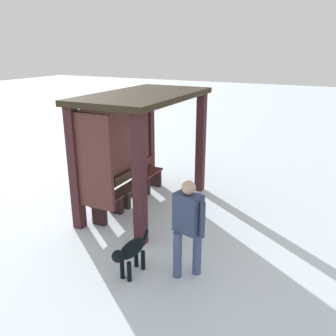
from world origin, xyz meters
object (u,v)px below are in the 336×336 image
bench_center_inside (130,191)px  dog (131,252)px  bench_left_inside (107,205)px  person_walking (188,222)px  bus_shelter (134,128)px  bench_right_inside (149,177)px

bench_center_inside → dog: bench_center_inside is taller
bench_left_inside → person_walking: bearing=-115.0°
bench_left_inside → dog: size_ratio=0.90×
bench_left_inside → person_walking: person_walking is taller
bus_shelter → bench_right_inside: size_ratio=4.11×
dog → person_walking: bearing=-63.1°
bench_left_inside → bench_right_inside: bearing=-0.1°
person_walking → dog: bearing=116.9°
bench_right_inside → dog: 3.66m
bench_center_inside → bench_right_inside: (0.91, -0.00, 0.04)m
dog → bench_left_inside: bearing=45.6°
bench_right_inside → bus_shelter: bearing=-166.6°
bench_center_inside → dog: (-2.41, -1.54, 0.13)m
bench_center_inside → bench_right_inside: 0.91m
person_walking → bench_center_inside: bearing=49.5°
bench_left_inside → bench_center_inside: bearing=-0.0°
bench_right_inside → dog: bench_right_inside is taller
bench_right_inside → bench_center_inside: bearing=179.9°
bus_shelter → dog: bus_shelter is taller
bus_shelter → person_walking: 2.97m
bench_center_inside → bus_shelter: bearing=-113.9°
person_walking → bus_shelter: bearing=48.0°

